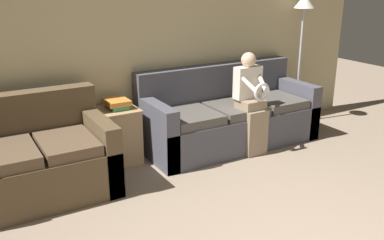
{
  "coord_description": "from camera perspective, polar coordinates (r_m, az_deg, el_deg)",
  "views": [
    {
      "loc": [
        -1.96,
        -1.41,
        2.05
      ],
      "look_at": [
        -0.02,
        1.94,
        0.74
      ],
      "focal_mm": 40.0,
      "sensor_mm": 36.0,
      "label": 1
    }
  ],
  "objects": [
    {
      "name": "child_left_seated",
      "position": [
        5.1,
        7.95,
        2.72
      ],
      "size": [
        0.34,
        0.38,
        1.21
      ],
      "color": "gray",
      "rests_on": "ground_plane"
    },
    {
      "name": "side_shelf",
      "position": [
        4.95,
        -9.85,
        -1.92
      ],
      "size": [
        0.45,
        0.47,
        0.64
      ],
      "color": "tan",
      "rests_on": "ground_plane"
    },
    {
      "name": "book_stack",
      "position": [
        4.85,
        -9.98,
        2.19
      ],
      "size": [
        0.25,
        0.3,
        0.1
      ],
      "color": "#3D8451",
      "rests_on": "side_shelf"
    },
    {
      "name": "floor_lamp",
      "position": [
        6.16,
        14.58,
        12.69
      ],
      "size": [
        0.27,
        0.27,
        1.81
      ],
      "color": "#2D2B28",
      "rests_on": "ground_plane"
    },
    {
      "name": "wall_back",
      "position": [
        5.12,
        -7.4,
        9.84
      ],
      "size": [
        6.79,
        0.06,
        2.55
      ],
      "color": "#C6B789",
      "rests_on": "ground_plane"
    },
    {
      "name": "couch_side",
      "position": [
        4.43,
        -19.98,
        -5.15
      ],
      "size": [
        1.4,
        0.94,
        0.96
      ],
      "color": "brown",
      "rests_on": "ground_plane"
    },
    {
      "name": "couch_main",
      "position": [
        5.43,
        4.82,
        0.34
      ],
      "size": [
        2.23,
        0.89,
        0.97
      ],
      "color": "#4C4C56",
      "rests_on": "ground_plane"
    }
  ]
}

